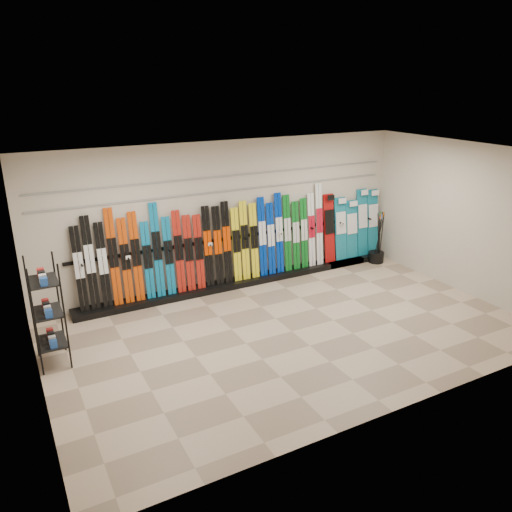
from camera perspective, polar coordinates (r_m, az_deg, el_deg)
floor at (r=8.75m, az=4.12°, el=-8.58°), size 8.00×8.00×0.00m
back_wall at (r=10.25m, az=-3.12°, el=4.75°), size 8.00×0.00×8.00m
left_wall at (r=7.01m, az=-24.59°, el=-4.32°), size 0.00×5.00×5.00m
right_wall at (r=10.76m, az=22.74°, el=3.95°), size 0.00×5.00×5.00m
ceiling at (r=7.79m, az=4.66°, el=11.24°), size 8.00×8.00×0.00m
ski_rack_base at (r=10.62m, az=-1.37°, el=-2.89°), size 8.00×0.40×0.12m
skis at (r=10.09m, az=-4.97°, el=1.13°), size 5.37×0.23×1.84m
snowboards at (r=11.91m, az=10.93°, el=3.39°), size 1.57×0.24×1.58m
accessory_rack at (r=8.10m, az=-22.71°, el=-5.99°), size 0.40×0.60×1.68m
pole_bin at (r=12.19m, az=13.55°, el=-0.11°), size 0.36×0.36×0.25m
ski_poles at (r=12.05m, az=13.90°, el=2.08°), size 0.25×0.20×1.18m
slatwall_rail_0 at (r=10.12m, az=-3.12°, el=7.46°), size 7.60×0.02×0.03m
slatwall_rail_1 at (r=10.06m, az=-3.16°, el=9.13°), size 7.60×0.02×0.03m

